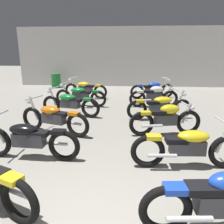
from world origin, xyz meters
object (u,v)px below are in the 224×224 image
(motorcycle_left_row_4, at_px, (80,95))
(motorcycle_right_row_2, at_px, (166,119))
(motorcycle_left_row_2, at_px, (53,117))
(motorcycle_right_row_4, at_px, (154,96))
(motorcycle_left_row_1, at_px, (28,139))
(motorcycle_left_row_3, at_px, (70,103))
(motorcycle_right_row_1, at_px, (188,146))
(oil_drum, at_px, (56,81))
(motorcycle_right_row_5, at_px, (153,89))
(motorcycle_left_row_5, at_px, (85,89))
(motorcycle_right_row_3, at_px, (160,106))
(motorcycle_right_row_0, at_px, (220,201))

(motorcycle_left_row_4, bearing_deg, motorcycle_right_row_2, -45.12)
(motorcycle_left_row_2, height_order, motorcycle_left_row_4, same)
(motorcycle_left_row_2, bearing_deg, motorcycle_right_row_4, 46.00)
(motorcycle_left_row_1, xyz_separation_m, motorcycle_right_row_4, (3.08, 4.66, 0.01))
(motorcycle_left_row_1, bearing_deg, motorcycle_left_row_3, 89.26)
(motorcycle_right_row_2, distance_m, motorcycle_right_row_4, 3.06)
(motorcycle_right_row_1, xyz_separation_m, oil_drum, (-5.58, 9.19, -0.03))
(motorcycle_left_row_2, bearing_deg, oil_drum, 107.57)
(motorcycle_left_row_1, height_order, motorcycle_right_row_5, same)
(motorcycle_right_row_1, bearing_deg, motorcycle_left_row_1, 177.66)
(motorcycle_left_row_3, height_order, oil_drum, motorcycle_left_row_3)
(motorcycle_left_row_5, height_order, motorcycle_right_row_3, same)
(motorcycle_left_row_3, bearing_deg, motorcycle_left_row_4, 87.63)
(motorcycle_left_row_3, bearing_deg, motorcycle_right_row_3, -3.40)
(motorcycle_left_row_1, height_order, motorcycle_right_row_0, motorcycle_left_row_1)
(motorcycle_right_row_4, bearing_deg, motorcycle_left_row_1, -123.47)
(motorcycle_right_row_3, bearing_deg, motorcycle_left_row_2, -153.92)
(motorcycle_right_row_0, xyz_separation_m, motorcycle_right_row_2, (-0.13, 3.33, 0.00))
(motorcycle_left_row_1, bearing_deg, motorcycle_right_row_5, 63.26)
(motorcycle_right_row_5, bearing_deg, motorcycle_left_row_5, -177.30)
(motorcycle_left_row_1, height_order, motorcycle_left_row_2, same)
(motorcycle_right_row_4, xyz_separation_m, oil_drum, (-5.45, 4.41, -0.03))
(motorcycle_right_row_1, xyz_separation_m, motorcycle_right_row_2, (-0.15, 1.73, 0.01))
(motorcycle_right_row_4, bearing_deg, motorcycle_right_row_5, 86.12)
(motorcycle_left_row_1, distance_m, motorcycle_left_row_5, 6.18)
(motorcycle_right_row_3, bearing_deg, motorcycle_right_row_1, -87.84)
(motorcycle_right_row_0, bearing_deg, motorcycle_left_row_3, 122.68)
(motorcycle_left_row_5, bearing_deg, motorcycle_right_row_4, -26.38)
(motorcycle_right_row_1, relative_size, motorcycle_right_row_2, 1.11)
(motorcycle_left_row_2, distance_m, motorcycle_right_row_3, 3.41)
(motorcycle_right_row_1, height_order, motorcycle_right_row_2, motorcycle_right_row_1)
(motorcycle_left_row_1, distance_m, motorcycle_left_row_2, 1.50)
(oil_drum, bearing_deg, motorcycle_right_row_5, -26.11)
(motorcycle_right_row_2, bearing_deg, motorcycle_right_row_1, -85.19)
(motorcycle_left_row_3, relative_size, motorcycle_right_row_2, 1.09)
(motorcycle_left_row_2, distance_m, oil_drum, 7.94)
(motorcycle_left_row_2, height_order, motorcycle_right_row_0, motorcycle_left_row_2)
(motorcycle_left_row_4, distance_m, motorcycle_right_row_5, 3.56)
(motorcycle_left_row_5, xyz_separation_m, motorcycle_right_row_0, (3.19, -7.92, 0.01))
(motorcycle_left_row_1, height_order, motorcycle_left_row_3, same)
(motorcycle_right_row_3, relative_size, motorcycle_right_row_5, 1.02)
(motorcycle_left_row_2, relative_size, motorcycle_right_row_5, 0.99)
(motorcycle_left_row_1, distance_m, motorcycle_right_row_0, 3.63)
(motorcycle_right_row_2, bearing_deg, motorcycle_right_row_5, 88.47)
(motorcycle_left_row_5, bearing_deg, motorcycle_right_row_5, 2.70)
(motorcycle_left_row_1, relative_size, motorcycle_right_row_0, 1.10)
(motorcycle_left_row_2, xyz_separation_m, motorcycle_left_row_4, (0.07, 3.08, 0.00))
(motorcycle_left_row_2, xyz_separation_m, motorcycle_right_row_5, (3.17, 4.84, 0.00))
(motorcycle_left_row_3, xyz_separation_m, motorcycle_right_row_3, (3.05, -0.18, 0.00))
(motorcycle_left_row_2, bearing_deg, motorcycle_right_row_2, 1.86)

